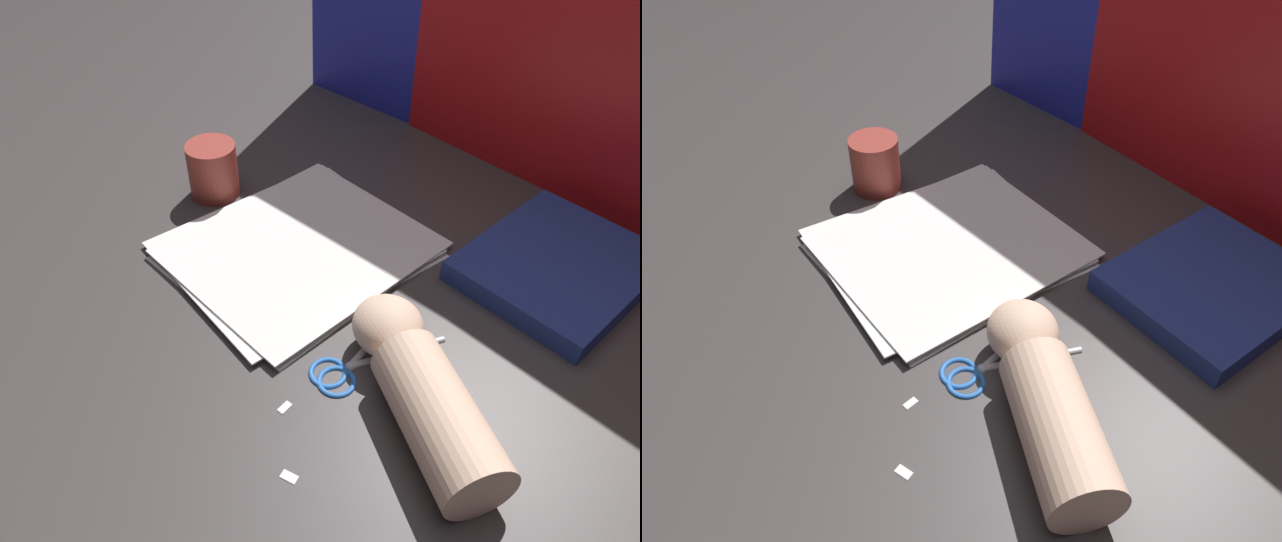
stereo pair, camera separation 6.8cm
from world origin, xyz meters
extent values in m
plane|color=#3D3838|center=(0.00, 0.00, 0.00)|extent=(6.00, 6.00, 0.00)
cube|color=white|center=(-0.10, 0.00, 0.00)|extent=(0.32, 0.36, 0.00)
cube|color=white|center=(-0.09, 0.00, 0.00)|extent=(0.31, 0.35, 0.00)
cube|color=white|center=(-0.10, -0.01, 0.01)|extent=(0.31, 0.35, 0.00)
cube|color=white|center=(-0.09, 0.00, 0.01)|extent=(0.30, 0.35, 0.00)
cube|color=navy|center=(0.18, 0.24, 0.02)|extent=(0.22, 0.26, 0.03)
sphere|color=silver|center=(0.11, -0.09, 0.00)|extent=(0.01, 0.01, 0.01)
cylinder|color=silver|center=(0.10, -0.03, 0.00)|extent=(0.04, 0.13, 0.01)
torus|color=blue|center=(0.12, -0.12, 0.00)|extent=(0.06, 0.06, 0.01)
cylinder|color=silver|center=(0.13, -0.03, 0.00)|extent=(0.05, 0.12, 0.01)
torus|color=blue|center=(0.10, -0.12, 0.00)|extent=(0.06, 0.06, 0.01)
cylinder|color=beige|center=(0.24, -0.09, 0.04)|extent=(0.20, 0.15, 0.08)
ellipsoid|color=beige|center=(0.12, -0.04, 0.04)|extent=(0.12, 0.12, 0.06)
cube|color=white|center=(0.10, -0.19, 0.00)|extent=(0.01, 0.02, 0.00)
cube|color=white|center=(0.17, -0.24, 0.00)|extent=(0.02, 0.02, 0.00)
cylinder|color=#99382D|center=(-0.30, -0.01, 0.04)|extent=(0.08, 0.08, 0.09)
camera|label=1|loc=(0.45, -0.43, 0.59)|focal=35.00mm
camera|label=2|loc=(0.49, -0.38, 0.59)|focal=35.00mm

